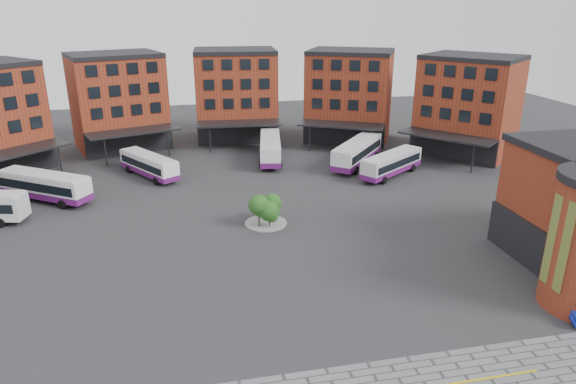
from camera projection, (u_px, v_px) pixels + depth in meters
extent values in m
plane|color=#28282B|center=(266.00, 284.00, 42.37)|extent=(160.00, 160.00, 0.00)
cube|color=black|center=(10.00, 164.00, 66.79)|extent=(10.00, 9.07, 4.00)
cube|color=black|center=(0.00, 109.00, 64.15)|extent=(8.60, 7.77, 8.00)
cube|color=black|center=(16.00, 152.00, 64.79)|extent=(12.61, 11.97, 0.25)
cylinder|color=black|center=(60.00, 161.00, 67.93)|extent=(0.20, 0.20, 4.00)
cube|color=maroon|center=(119.00, 103.00, 79.53)|extent=(15.55, 13.69, 14.00)
cube|color=black|center=(130.00, 141.00, 77.38)|extent=(12.45, 4.71, 4.00)
cube|color=black|center=(113.00, 55.00, 76.96)|extent=(15.65, 13.97, 0.60)
cube|color=black|center=(125.00, 94.00, 74.69)|extent=(10.87, 3.87, 8.00)
cube|color=black|center=(133.00, 131.00, 74.79)|extent=(13.72, 8.39, 0.25)
cylinder|color=black|center=(106.00, 152.00, 71.86)|extent=(0.20, 0.20, 4.00)
cylinder|color=black|center=(168.00, 143.00, 76.23)|extent=(0.20, 0.20, 4.00)
cube|color=maroon|center=(236.00, 96.00, 85.34)|extent=(13.67, 10.88, 14.00)
cube|color=black|center=(239.00, 132.00, 82.59)|extent=(13.00, 1.41, 4.00)
cube|color=black|center=(235.00, 51.00, 82.77)|extent=(13.69, 11.18, 0.60)
cube|color=black|center=(237.00, 87.00, 79.88)|extent=(11.42, 0.95, 8.00)
cube|color=black|center=(239.00, 123.00, 79.71)|extent=(13.28, 5.30, 0.25)
cylinder|color=black|center=(210.00, 140.00, 78.16)|extent=(0.20, 0.20, 4.00)
cylinder|color=black|center=(269.00, 138.00, 79.32)|extent=(0.20, 0.20, 4.00)
cube|color=maroon|center=(349.00, 97.00, 84.21)|extent=(16.12, 14.81, 14.00)
cube|color=black|center=(343.00, 134.00, 81.59)|extent=(11.81, 6.35, 4.00)
cube|color=black|center=(351.00, 51.00, 81.65)|extent=(16.26, 15.08, 0.60)
cube|color=black|center=(345.00, 89.00, 78.88)|extent=(10.26, 5.33, 8.00)
cube|color=black|center=(341.00, 125.00, 78.76)|extent=(13.58, 9.82, 0.25)
cylinder|color=black|center=(310.00, 138.00, 78.95)|extent=(0.20, 0.20, 4.00)
cylinder|color=black|center=(369.00, 142.00, 76.72)|extent=(0.20, 0.20, 4.00)
cube|color=maroon|center=(468.00, 107.00, 76.34)|extent=(16.02, 16.39, 14.00)
cube|color=black|center=(452.00, 147.00, 74.53)|extent=(8.74, 10.28, 4.00)
cube|color=black|center=(474.00, 57.00, 73.77)|extent=(16.25, 16.58, 0.60)
cube|color=black|center=(457.00, 97.00, 71.85)|extent=(7.47, 8.86, 8.00)
cube|color=black|center=(447.00, 136.00, 72.09)|extent=(11.73, 12.79, 0.25)
cylinder|color=black|center=(410.00, 147.00, 74.10)|extent=(0.20, 0.20, 4.00)
cylinder|color=black|center=(473.00, 159.00, 68.84)|extent=(0.20, 0.20, 4.00)
cube|color=black|center=(531.00, 247.00, 44.23)|extent=(0.40, 12.00, 4.00)
cube|color=#C34B16|center=(558.00, 244.00, 36.96)|extent=(0.12, 2.20, 7.00)
cylinder|color=gray|center=(266.00, 223.00, 53.73)|extent=(4.40, 4.40, 0.12)
cylinder|color=#332114|center=(259.00, 219.00, 52.74)|extent=(0.14, 0.14, 1.72)
sphere|color=#234416|center=(259.00, 205.00, 52.20)|extent=(2.16, 2.16, 2.16)
sphere|color=#234416|center=(261.00, 210.00, 52.28)|extent=(1.51, 1.51, 1.51)
cylinder|color=#332114|center=(272.00, 214.00, 54.20)|extent=(0.14, 0.14, 1.45)
sphere|color=#234416|center=(272.00, 203.00, 53.74)|extent=(2.00, 2.00, 2.00)
sphere|color=#234416|center=(274.00, 207.00, 53.79)|extent=(1.40, 1.40, 1.40)
cylinder|color=#332114|center=(269.00, 222.00, 52.64)|extent=(0.14, 0.14, 1.29)
sphere|color=#234416|center=(269.00, 211.00, 52.24)|extent=(2.13, 2.13, 2.13)
sphere|color=#234416|center=(271.00, 215.00, 52.27)|extent=(1.49, 1.49, 1.49)
cylinder|color=black|center=(0.00, 223.00, 52.65)|extent=(1.08, 0.53, 1.04)
cylinder|color=black|center=(13.00, 213.00, 55.08)|extent=(1.08, 0.53, 1.04)
cube|color=white|center=(44.00, 185.00, 59.31)|extent=(11.34, 8.78, 2.64)
cube|color=black|center=(44.00, 184.00, 59.24)|extent=(10.59, 8.31, 1.02)
cube|color=silver|center=(42.00, 174.00, 58.83)|extent=(10.89, 8.43, 0.13)
cube|color=black|center=(6.00, 177.00, 61.24)|extent=(1.36, 1.97, 1.18)
cube|color=#601665|center=(45.00, 193.00, 59.64)|extent=(11.40, 8.84, 0.75)
cylinder|color=black|center=(12.00, 196.00, 59.93)|extent=(1.07, 0.86, 1.08)
cylinder|color=black|center=(31.00, 188.00, 62.27)|extent=(1.07, 0.86, 1.08)
cylinder|color=black|center=(62.00, 205.00, 57.31)|extent=(1.07, 0.86, 1.08)
cylinder|color=black|center=(80.00, 197.00, 59.65)|extent=(1.07, 0.86, 1.08)
cube|color=white|center=(149.00, 164.00, 67.45)|extent=(7.92, 10.22, 2.38)
cube|color=black|center=(149.00, 163.00, 67.39)|extent=(7.50, 9.55, 0.92)
cube|color=silver|center=(148.00, 155.00, 67.01)|extent=(7.60, 9.81, 0.12)
cube|color=black|center=(129.00, 155.00, 70.81)|extent=(1.78, 1.24, 1.07)
cube|color=#601665|center=(150.00, 170.00, 67.74)|extent=(7.98, 10.28, 0.68)
cylinder|color=black|center=(128.00, 170.00, 69.31)|extent=(0.78, 0.97, 0.97)
cylinder|color=black|center=(144.00, 166.00, 70.93)|extent=(0.78, 0.97, 0.97)
cylinder|color=black|center=(156.00, 181.00, 64.83)|extent=(0.78, 0.97, 0.97)
cylinder|color=black|center=(172.00, 177.00, 66.45)|extent=(0.78, 0.97, 0.97)
cube|color=white|center=(270.00, 147.00, 74.42)|extent=(4.78, 12.62, 2.75)
cube|color=black|center=(270.00, 146.00, 74.35)|extent=(4.68, 11.65, 1.06)
cube|color=silver|center=(270.00, 137.00, 73.92)|extent=(4.59, 12.11, 0.13)
cube|color=black|center=(270.00, 135.00, 80.01)|extent=(2.37, 0.51, 1.23)
cube|color=#601665|center=(270.00, 153.00, 74.77)|extent=(4.82, 12.66, 0.78)
cylinder|color=black|center=(261.00, 149.00, 78.56)|extent=(0.51, 1.16, 1.12)
cylinder|color=black|center=(279.00, 149.00, 78.67)|extent=(0.51, 1.16, 1.12)
cylinder|color=black|center=(261.00, 165.00, 71.18)|extent=(0.51, 1.16, 1.12)
cylinder|color=black|center=(281.00, 164.00, 71.29)|extent=(0.51, 1.16, 1.12)
cube|color=white|center=(357.00, 151.00, 72.13)|extent=(10.12, 11.32, 2.76)
cube|color=black|center=(357.00, 150.00, 72.06)|extent=(9.53, 10.60, 1.07)
cube|color=silver|center=(358.00, 142.00, 71.63)|extent=(9.72, 10.87, 0.14)
cube|color=black|center=(372.00, 140.00, 77.08)|extent=(1.91, 1.63, 1.24)
cube|color=#601665|center=(357.00, 158.00, 72.48)|extent=(10.18, 11.38, 0.79)
cylinder|color=black|center=(357.00, 153.00, 76.54)|extent=(0.98, 1.08, 1.13)
cylinder|color=black|center=(376.00, 156.00, 75.29)|extent=(0.98, 1.08, 1.13)
cylinder|color=black|center=(337.00, 167.00, 69.98)|extent=(0.98, 1.08, 1.13)
cylinder|color=black|center=(356.00, 170.00, 68.74)|extent=(0.98, 1.08, 1.13)
cube|color=silver|center=(392.00, 163.00, 67.87)|extent=(10.38, 8.26, 2.43)
cube|color=black|center=(392.00, 162.00, 67.81)|extent=(9.70, 7.81, 0.94)
cube|color=silver|center=(392.00, 154.00, 67.42)|extent=(9.96, 7.93, 0.12)
cube|color=black|center=(413.00, 153.00, 71.43)|extent=(1.30, 1.80, 1.09)
cube|color=#601665|center=(391.00, 169.00, 68.17)|extent=(10.44, 8.31, 0.69)
cylinder|color=black|center=(397.00, 164.00, 71.48)|extent=(0.98, 0.81, 0.99)
cylinder|color=black|center=(413.00, 168.00, 69.89)|extent=(0.98, 0.81, 0.99)
cylinder|color=black|center=(368.00, 176.00, 66.73)|extent=(0.98, 0.81, 0.99)
cylinder|color=black|center=(384.00, 180.00, 65.14)|extent=(0.98, 0.81, 0.99)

